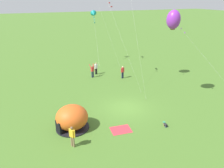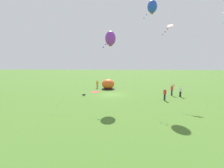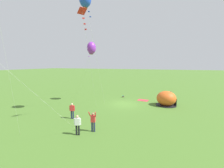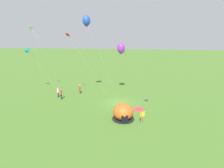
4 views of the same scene
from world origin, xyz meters
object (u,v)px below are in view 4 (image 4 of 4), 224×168
object	(u,v)px
toddler_crawling	(146,100)
kite_purple	(121,48)
kite_blue	(86,21)
popup_tent	(123,112)
kite_teal	(29,51)
kite_red	(70,38)
person_center_field	(58,92)
person_flying_kite	(61,94)
person_far_back	(142,116)
kite_white	(32,30)
person_with_toddler	(80,89)

from	to	relation	value
toddler_crawling	kite_purple	distance (m)	10.11
kite_purple	kite_blue	bearing A→B (deg)	113.97
popup_tent	kite_teal	world-z (taller)	kite_teal
kite_red	kite_teal	world-z (taller)	kite_red
person_center_field	kite_blue	xyz separation A→B (m)	(2.04, -4.98, 11.90)
person_flying_kite	kite_teal	size ratio (longest dim) A/B	0.22
person_center_field	person_far_back	bearing A→B (deg)	-115.68
person_far_back	person_flying_kite	bearing A→B (deg)	65.66
toddler_crawling	kite_red	bearing A→B (deg)	90.50
kite_white	toddler_crawling	bearing A→B (deg)	-92.05
kite_purple	kite_blue	world-z (taller)	kite_blue
person_far_back	kite_purple	distance (m)	14.38
kite_red	kite_white	distance (m)	7.41
toddler_crawling	person_with_toddler	size ratio (longest dim) A/B	0.32
person_with_toddler	person_flying_kite	size ratio (longest dim) A/B	0.91
toddler_crawling	person_far_back	distance (m)	8.03
person_center_field	person_with_toddler	bearing A→B (deg)	-47.27
kite_teal	kite_white	size ratio (longest dim) A/B	0.69
person_flying_kite	kite_blue	world-z (taller)	kite_blue
toddler_crawling	person_far_back	world-z (taller)	person_far_back
person_flying_kite	person_center_field	bearing A→B (deg)	49.44
popup_tent	kite_teal	bearing A→B (deg)	65.35
kite_purple	person_center_field	bearing A→B (deg)	113.14
popup_tent	person_flying_kite	distance (m)	12.63
toddler_crawling	kite_teal	xyz separation A→B (m)	(1.16, 21.52, 7.66)
person_with_toddler	person_center_field	world-z (taller)	same
person_center_field	person_flying_kite	bearing A→B (deg)	-130.56
person_with_toddler	kite_blue	distance (m)	12.08
person_far_back	kite_blue	size ratio (longest dim) A/B	0.13
person_far_back	person_center_field	world-z (taller)	same
person_center_field	kite_teal	world-z (taller)	kite_teal
person_far_back	kite_teal	size ratio (longest dim) A/B	0.20
popup_tent	kite_teal	xyz separation A→B (m)	(8.56, 18.65, 6.84)
person_far_back	kite_white	size ratio (longest dim) A/B	0.14
kite_teal	kite_white	xyz separation A→B (m)	(-0.44, -1.53, 3.60)
person_with_toddler	kite_teal	bearing A→B (deg)	94.52
toddler_crawling	kite_red	size ratio (longest dim) A/B	0.05
toddler_crawling	kite_teal	bearing A→B (deg)	86.93
person_far_back	kite_red	world-z (taller)	kite_red
popup_tent	kite_blue	bearing A→B (deg)	40.70
toddler_crawling	kite_purple	world-z (taller)	kite_purple
person_with_toddler	person_far_back	xyz separation A→B (m)	(-9.86, -11.78, 0.00)
popup_tent	person_center_field	size ratio (longest dim) A/B	1.63
person_flying_kite	kite_red	distance (m)	9.41
person_flying_kite	kite_blue	bearing A→B (deg)	-53.37
popup_tent	kite_white	xyz separation A→B (m)	(8.12, 17.12, 10.44)
person_far_back	kite_teal	xyz separation A→B (m)	(9.13, 21.07, 6.88)
person_center_field	kite_white	world-z (taller)	kite_white
popup_tent	kite_white	distance (m)	21.63
toddler_crawling	kite_blue	distance (m)	16.34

